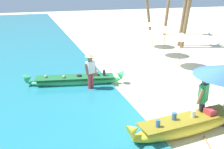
# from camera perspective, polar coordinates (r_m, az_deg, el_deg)

# --- Properties ---
(ground_plane) EXTENTS (80.00, 80.00, 0.00)m
(ground_plane) POSITION_cam_1_polar(r_m,az_deg,el_deg) (9.49, 12.83, -8.79)
(ground_plane) COLOR beige
(boat_yellow_foreground) EXTENTS (4.15, 1.06, 0.82)m
(boat_yellow_foreground) POSITION_cam_1_polar(r_m,az_deg,el_deg) (8.43, 16.19, -10.52)
(boat_yellow_foreground) COLOR yellow
(boat_yellow_foreground) RESTS_ON ground
(boat_green_midground) EXTENTS (4.49, 1.49, 0.70)m
(boat_green_midground) POSITION_cam_1_polar(r_m,az_deg,el_deg) (11.97, -8.00, -1.27)
(boat_green_midground) COLOR #38B760
(boat_green_midground) RESTS_ON ground
(person_vendor_hatted) EXTENTS (0.58, 0.44, 1.64)m
(person_vendor_hatted) POSITION_cam_1_polar(r_m,az_deg,el_deg) (11.10, -4.75, 1.09)
(person_vendor_hatted) COLOR #B2383D
(person_vendor_hatted) RESTS_ON ground
(person_tourist_customer) EXTENTS (0.57, 0.47, 1.66)m
(person_tourist_customer) POSITION_cam_1_polar(r_m,az_deg,el_deg) (8.77, 19.25, -5.00)
(person_tourist_customer) COLOR #333842
(person_tourist_customer) RESTS_ON ground
(parasol_row_0) EXTENTS (1.60, 1.60, 1.91)m
(parasol_row_0) POSITION_cam_1_polar(r_m,az_deg,el_deg) (14.75, 14.94, 8.19)
(parasol_row_0) COLOR #8E6B47
(parasol_row_0) RESTS_ON ground
(parasol_row_1) EXTENTS (1.60, 1.60, 1.91)m
(parasol_row_1) POSITION_cam_1_polar(r_m,az_deg,el_deg) (17.01, 11.56, 9.80)
(parasol_row_1) COLOR #8E6B47
(parasol_row_1) RESTS_ON ground
(parasol_row_2) EXTENTS (1.60, 1.60, 1.91)m
(parasol_row_2) POSITION_cam_1_polar(r_m,az_deg,el_deg) (19.42, 9.07, 11.05)
(parasol_row_2) COLOR #8E6B47
(parasol_row_2) RESTS_ON ground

